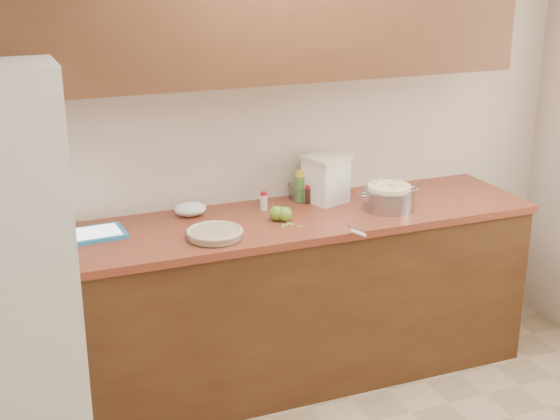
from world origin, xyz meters
name	(u,v)px	position (x,y,z in m)	size (l,w,h in m)	color
room_shell	(455,246)	(0.00, 0.00, 1.30)	(3.60, 3.60, 3.60)	tan
counter_run	(286,298)	(0.00, 1.48, 0.46)	(2.64, 0.68, 0.92)	#503016
upper_cabinets	(274,8)	(0.00, 1.63, 1.95)	(2.60, 0.34, 0.70)	#532E19
pie	(215,234)	(-0.43, 1.32, 0.94)	(0.28, 0.28, 0.04)	silver
colander	(389,198)	(0.55, 1.39, 0.98)	(0.35, 0.26, 0.13)	gray
flour_canister	(326,179)	(0.30, 1.63, 1.05)	(0.26, 0.26, 0.25)	white
tablet	(95,234)	(-0.95, 1.56, 0.93)	(0.29, 0.23, 0.02)	#2782BD
paring_knife	(358,232)	(0.23, 1.12, 0.93)	(0.08, 0.18, 0.02)	gray
lemon_bottle	(300,186)	(0.17, 1.69, 1.00)	(0.06, 0.06, 0.17)	#4C8C38
cinnamon_shaker	(264,201)	(-0.06, 1.63, 0.97)	(0.04, 0.04, 0.10)	beige
vanilla_bottle	(308,195)	(0.19, 1.64, 0.97)	(0.04, 0.04, 0.10)	black
mixing_bowl	(308,190)	(0.23, 1.72, 0.97)	(0.22, 0.22, 0.08)	silver
paper_towel	(190,209)	(-0.45, 1.68, 0.95)	(0.17, 0.14, 0.07)	white
apple_left	(277,213)	(-0.06, 1.44, 0.96)	(0.08, 0.08, 0.09)	#619225
apple_center	(285,214)	(-0.03, 1.42, 0.96)	(0.08, 0.08, 0.09)	#619225
peel_a	(300,226)	(0.01, 1.31, 0.92)	(0.03, 0.01, 0.00)	#8EB055
peel_b	(290,224)	(-0.02, 1.37, 0.92)	(0.05, 0.02, 0.00)	#8EB055
peel_c	(287,225)	(-0.04, 1.36, 0.92)	(0.03, 0.01, 0.00)	#8EB055
peel_d	(284,225)	(-0.06, 1.36, 0.92)	(0.04, 0.02, 0.00)	#8EB055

